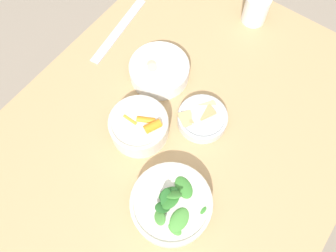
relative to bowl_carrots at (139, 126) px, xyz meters
name	(u,v)px	position (x,y,z in m)	size (l,w,h in m)	color
ground_plane	(178,189)	(0.09, -0.08, -0.76)	(10.00, 10.00, 0.00)	gray
dining_table	(184,140)	(0.09, -0.08, -0.15)	(1.05, 0.87, 0.72)	tan
bowl_carrots	(139,126)	(0.00, 0.00, 0.00)	(0.15, 0.15, 0.08)	silver
bowl_greens	(171,204)	(-0.11, -0.18, 0.00)	(0.19, 0.19, 0.10)	silver
bowl_beans_hotdog	(159,71)	(0.17, 0.06, -0.01)	(0.17, 0.17, 0.05)	white
bowl_cookies	(202,118)	(0.12, -0.11, -0.02)	(0.13, 0.13, 0.04)	silver
ruler	(119,30)	(0.23, 0.26, -0.03)	(0.28, 0.07, 0.00)	#EFB7C6
cup	(256,9)	(0.51, -0.05, 0.01)	(0.07, 0.07, 0.09)	silver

